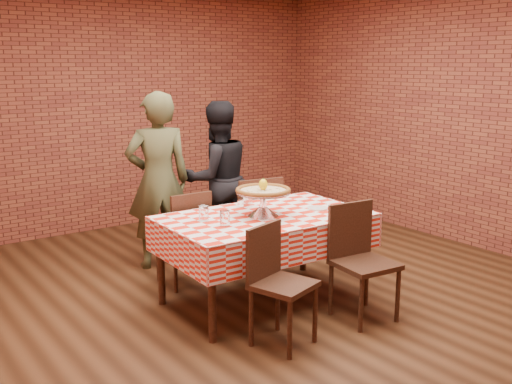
% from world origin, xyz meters
% --- Properties ---
extents(ground, '(6.00, 6.00, 0.00)m').
position_xyz_m(ground, '(0.00, 0.00, 0.00)').
color(ground, black).
rests_on(ground, ground).
extents(back_wall, '(5.50, 0.00, 5.50)m').
position_xyz_m(back_wall, '(0.00, 3.00, 1.45)').
color(back_wall, brown).
rests_on(back_wall, ground).
extents(table, '(1.71, 1.05, 0.75)m').
position_xyz_m(table, '(-0.06, 0.00, 0.38)').
color(table, '#432619').
rests_on(table, ground).
extents(tablecloth, '(1.74, 1.09, 0.29)m').
position_xyz_m(tablecloth, '(-0.06, 0.00, 0.61)').
color(tablecloth, red).
rests_on(tablecloth, table).
extents(pizza_stand, '(0.60, 0.60, 0.20)m').
position_xyz_m(pizza_stand, '(-0.08, -0.01, 0.86)').
color(pizza_stand, silver).
rests_on(pizza_stand, tablecloth).
extents(pizza, '(0.59, 0.59, 0.03)m').
position_xyz_m(pizza, '(-0.08, -0.01, 0.97)').
color(pizza, beige).
rests_on(pizza, pizza_stand).
extents(lemon, '(0.09, 0.09, 0.09)m').
position_xyz_m(lemon, '(-0.08, -0.01, 1.02)').
color(lemon, yellow).
rests_on(lemon, pizza).
extents(water_glass_left, '(0.08, 0.08, 0.12)m').
position_xyz_m(water_glass_left, '(-0.51, -0.09, 0.82)').
color(water_glass_left, white).
rests_on(water_glass_left, tablecloth).
extents(water_glass_right, '(0.08, 0.08, 0.12)m').
position_xyz_m(water_glass_right, '(-0.57, 0.14, 0.82)').
color(water_glass_right, white).
rests_on(water_glass_right, tablecloth).
extents(side_plate, '(0.18, 0.18, 0.01)m').
position_xyz_m(side_plate, '(0.44, -0.10, 0.76)').
color(side_plate, white).
rests_on(side_plate, tablecloth).
extents(sweetener_packet_a, '(0.06, 0.05, 0.00)m').
position_xyz_m(sweetener_packet_a, '(0.48, -0.22, 0.76)').
color(sweetener_packet_a, white).
rests_on(sweetener_packet_a, tablecloth).
extents(sweetener_packet_b, '(0.05, 0.04, 0.00)m').
position_xyz_m(sweetener_packet_b, '(0.55, -0.19, 0.76)').
color(sweetener_packet_b, white).
rests_on(sweetener_packet_b, tablecloth).
extents(condiment_caddy, '(0.11, 0.09, 0.14)m').
position_xyz_m(condiment_caddy, '(-0.03, 0.33, 0.83)').
color(condiment_caddy, silver).
rests_on(condiment_caddy, tablecloth).
extents(chair_near_left, '(0.49, 0.49, 0.87)m').
position_xyz_m(chair_near_left, '(-0.43, -0.72, 0.43)').
color(chair_near_left, '#432619').
rests_on(chair_near_left, ground).
extents(chair_near_right, '(0.47, 0.47, 0.91)m').
position_xyz_m(chair_near_right, '(0.36, -0.75, 0.46)').
color(chair_near_right, '#432619').
rests_on(chair_near_right, ground).
extents(chair_far_left, '(0.40, 0.40, 0.88)m').
position_xyz_m(chair_far_left, '(-0.41, 0.78, 0.44)').
color(chair_far_left, '#432619').
rests_on(chair_far_left, ground).
extents(chair_far_right, '(0.53, 0.53, 0.94)m').
position_xyz_m(chair_far_right, '(0.33, 0.73, 0.47)').
color(chair_far_right, '#432619').
rests_on(chair_far_right, ground).
extents(diner_olive, '(0.72, 0.58, 1.73)m').
position_xyz_m(diner_olive, '(-0.36, 1.34, 0.87)').
color(diner_olive, '#424427').
rests_on(diner_olive, ground).
extents(diner_black, '(0.85, 0.70, 1.62)m').
position_xyz_m(diner_black, '(0.33, 1.36, 0.81)').
color(diner_black, black).
rests_on(diner_black, ground).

